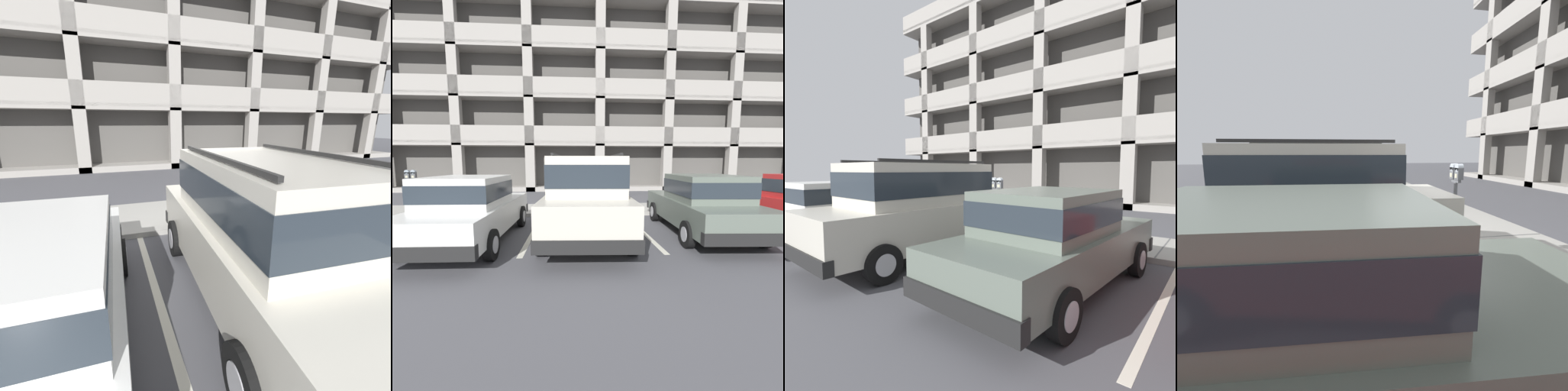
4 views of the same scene
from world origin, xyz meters
The scene contains 10 objects.
ground_plane centered at (0.00, 0.00, -0.05)m, with size 80.00×80.00×0.10m.
sidewalk centered at (0.00, 1.30, 0.06)m, with size 40.00×2.20×0.12m.
parking_stall_lines centered at (1.47, -1.40, 0.00)m, with size 11.88×4.80×0.01m.
silver_suv centered at (-0.07, -2.26, 1.09)m, with size 2.18×4.87×2.03m.
red_sedan centered at (-2.78, -2.58, 0.82)m, with size 1.92×4.52×1.54m.
dark_hatchback centered at (2.97, -2.18, 0.82)m, with size 2.02×4.57×1.54m.
parking_meter_near centered at (0.09, 0.35, 1.24)m, with size 0.35×0.12×1.51m.
parking_meter_far centered at (-5.79, 0.36, 1.24)m, with size 0.35×0.12×1.50m.
parking_garage centered at (1.51, 13.94, 6.03)m, with size 32.00×10.00×13.25m.
fire_hydrant centered at (-4.85, 0.65, 0.46)m, with size 0.30×0.30×0.70m.
Camera 2 is at (-0.47, -8.75, 1.82)m, focal length 24.00 mm.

